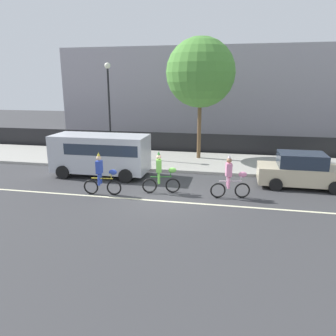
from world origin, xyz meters
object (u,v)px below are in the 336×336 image
at_px(parade_cyclist_cobalt, 102,176).
at_px(parked_car_beige, 302,171).
at_px(parked_van_silver, 102,152).
at_px(street_lamp_post, 109,97).
at_px(parade_cyclist_lime, 161,175).
at_px(parade_cyclist_pink, 231,179).

xyz_separation_m(parade_cyclist_cobalt, parked_car_beige, (8.82, 2.97, -0.06)).
height_order(parked_van_silver, street_lamp_post, street_lamp_post).
distance_m(parade_cyclist_cobalt, parked_car_beige, 9.31).
height_order(parade_cyclist_cobalt, street_lamp_post, street_lamp_post).
bearing_deg(parade_cyclist_cobalt, street_lamp_post, 108.15).
bearing_deg(parked_van_silver, parade_cyclist_cobalt, -67.34).
bearing_deg(parked_van_silver, parade_cyclist_lime, -30.04).
height_order(parked_van_silver, parked_car_beige, parked_van_silver).
distance_m(parade_cyclist_cobalt, parade_cyclist_pink, 5.60).
bearing_deg(parked_car_beige, parade_cyclist_cobalt, -161.38).
height_order(parade_cyclist_pink, parked_van_silver, parked_van_silver).
distance_m(parked_van_silver, parked_car_beige, 10.05).
distance_m(parade_cyclist_lime, parked_car_beige, 6.70).
xyz_separation_m(parade_cyclist_lime, street_lamp_post, (-4.70, 5.97, 3.15)).
distance_m(parked_car_beige, street_lamp_post, 12.09).
xyz_separation_m(parade_cyclist_pink, street_lamp_post, (-7.76, 6.03, 3.15)).
distance_m(parade_cyclist_pink, street_lamp_post, 10.32).
xyz_separation_m(parked_van_silver, street_lamp_post, (-0.99, 3.83, 2.71)).
relative_size(parade_cyclist_cobalt, parked_van_silver, 0.38).
bearing_deg(parade_cyclist_lime, parade_cyclist_cobalt, -162.94).
relative_size(parade_cyclist_pink, parked_car_beige, 0.47).
bearing_deg(parade_cyclist_pink, parade_cyclist_lime, 179.02).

